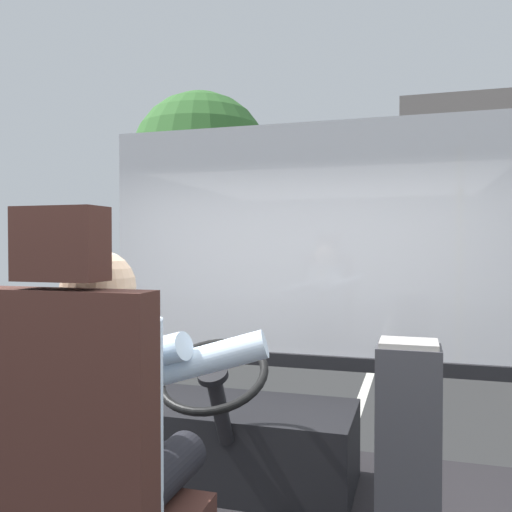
{
  "coord_description": "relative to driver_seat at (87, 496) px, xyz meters",
  "views": [
    {
      "loc": [
        0.65,
        -1.57,
        1.99
      ],
      "look_at": [
        -0.33,
        1.73,
        1.91
      ],
      "focal_mm": 37.7,
      "sensor_mm": 36.0,
      "label": 1
    }
  ],
  "objects": [
    {
      "name": "fare_box",
      "position": [
        0.8,
        0.91,
        -0.13
      ],
      "size": [
        0.24,
        0.2,
        0.85
      ],
      "color": "#333338",
      "rests_on": "bus_floor"
    },
    {
      "name": "street_tree",
      "position": [
        -3.57,
        9.44,
        2.37
      ],
      "size": [
        2.94,
        2.94,
        5.2
      ],
      "color": "#4C3828",
      "rests_on": "ground"
    },
    {
      "name": "bus_driver",
      "position": [
        0.0,
        0.11,
        0.18
      ],
      "size": [
        0.8,
        0.55,
        0.75
      ],
      "color": "black",
      "rests_on": "driver_seat"
    },
    {
      "name": "steering_console",
      "position": [
        0.0,
        1.35,
        -0.34
      ],
      "size": [
        1.1,
        0.96,
        0.79
      ],
      "color": "black",
      "rests_on": "bus_floor"
    },
    {
      "name": "ground",
      "position": [
        0.17,
        9.16,
        -1.35
      ],
      "size": [
        18.0,
        44.0,
        0.06
      ],
      "color": "#2B2B2B"
    },
    {
      "name": "windshield_panel",
      "position": [
        0.17,
        1.98,
        0.49
      ],
      "size": [
        2.5,
        0.08,
        1.48
      ],
      "color": "silver"
    },
    {
      "name": "driver_seat",
      "position": [
        0.0,
        0.0,
        0.0
      ],
      "size": [
        0.48,
        0.48,
        1.31
      ],
      "color": "black",
      "rests_on": "bus_floor"
    }
  ]
}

